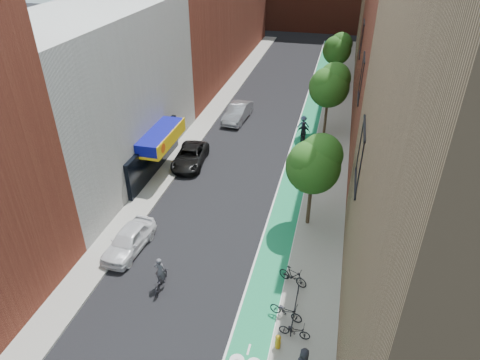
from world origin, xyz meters
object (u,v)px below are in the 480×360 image
Objects in this scene: cyclist_lead at (160,278)px; parked_car_silver at (238,112)px; cyclist_lane_near at (297,159)px; fire_hydrant at (278,341)px; parked_car_white at (129,240)px; cyclist_lane_far at (303,127)px; cyclist_lane_mid at (303,136)px; parked_car_black at (190,156)px.

parked_car_silver is at bearing -90.68° from cyclist_lead.
cyclist_lane_near is (5.51, 14.59, 0.33)m from cyclist_lead.
fire_hydrant is at bearing 79.52° from cyclist_lane_near.
parked_car_silver reaches higher than fire_hydrant.
parked_car_white is at bearing -89.75° from parked_car_silver.
parked_car_silver is 6.40× the size of fire_hydrant.
cyclist_lane_mid is at bearing 85.29° from cyclist_lane_far.
cyclist_lane_far is at bearing 35.66° from parked_car_black.
parked_car_silver is 7.10m from cyclist_lane_far.
cyclist_lane_far is 2.65× the size of fire_hydrant.
parked_car_black is 0.99× the size of parked_car_silver.
parked_car_white is 1.96× the size of cyclist_lane_mid.
parked_car_black is at bearing 94.51° from parked_car_white.
parked_car_white is 0.86× the size of parked_car_silver.
parked_car_white is 20.56m from parked_car_silver.
cyclist_lane_mid is at bearing -110.40° from cyclist_lead.
parked_car_white is 14.87m from cyclist_lane_near.
parked_car_silver is at bearing -31.46° from cyclist_lane_mid.
parked_car_white is 3.93m from cyclist_lead.
parked_car_silver is (1.60, 9.52, 0.14)m from parked_car_black.
parked_car_silver is at bearing -31.16° from cyclist_lane_far.
cyclist_lead is 0.96× the size of cyclist_lane_far.
cyclist_lane_mid is (8.53, 16.53, 0.13)m from parked_car_white.
parked_car_black is at bearing -94.82° from parked_car_silver.
fire_hydrant is at bearing -67.13° from parked_car_silver.
cyclist_lane_mid reaches higher than cyclist_lane_far.
parked_car_black is 10.19m from cyclist_lane_mid.
cyclist_lane_far is 23.06m from fire_hydrant.
parked_car_white reaches higher than parked_car_black.
parked_car_silver is 26.64m from fire_hydrant.
cyclist_lane_mid reaches higher than cyclist_lane_near.
parked_car_white is at bearing -43.01° from cyclist_lead.
cyclist_lane_near reaches higher than cyclist_lane_far.
parked_car_silver is 2.42× the size of cyclist_lane_far.
cyclist_lead is at bearing -34.15° from parked_car_white.
cyclist_lead is 7.23m from fire_hydrant.
parked_car_black is 9.66m from parked_car_silver.
cyclist_lane_near is at bearing 80.28° from cyclist_lane_far.
cyclist_lane_far reaches higher than parked_car_white.
parked_car_black is 13.78m from cyclist_lead.
fire_hydrant is at bearing 91.96° from cyclist_lane_mid.
cyclist_lead reaches higher than parked_car_black.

